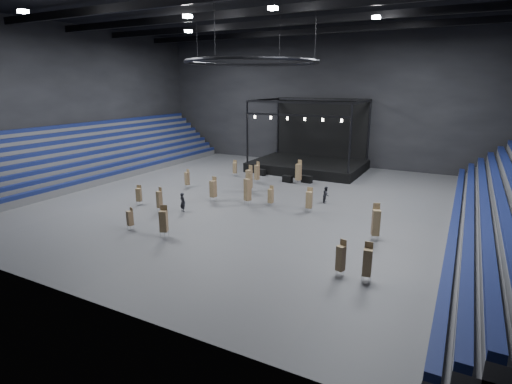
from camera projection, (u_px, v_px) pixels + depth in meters
The scene contains 31 objects.
floor at pixel (252, 199), 39.67m from camera, with size 50.00×50.00×0.00m, color #434345.
ceiling at pixel (252, 2), 34.95m from camera, with size 50.00×42.00×0.20m, color black.
wall_back at pixel (324, 99), 55.22m from camera, with size 50.00×0.20×18.00m, color black.
wall_front at pixel (46, 128), 19.40m from camera, with size 50.00×0.20×18.00m, color black.
wall_left at pixel (72, 101), 48.60m from camera, with size 0.20×42.00×18.00m, color black.
bleachers_left at pixel (90, 162), 49.57m from camera, with size 7.20×40.00×6.40m.
stage at pixel (310, 159), 53.13m from camera, with size 14.00×10.00×9.20m.
truss_ring at pixel (252, 62), 36.26m from camera, with size 12.30×12.30×5.15m.
roof_girders at pixel (252, 12), 35.16m from camera, with size 49.00×30.35×0.70m.
floodlights at pixel (228, 12), 31.90m from camera, with size 28.60×16.60×0.25m.
flight_case_left at pixel (261, 172), 49.90m from camera, with size 1.16×0.58×0.78m, color black.
flight_case_mid at pixel (288, 179), 46.36m from camera, with size 1.16×0.58×0.78m, color black.
flight_case_right at pixel (307, 179), 46.15m from camera, with size 1.23×0.62×0.82m, color black.
chair_stack_0 at pixel (257, 172), 45.89m from camera, with size 0.57×0.57×2.49m.
chair_stack_1 at pixel (341, 258), 23.51m from camera, with size 0.56×0.56×2.28m.
chair_stack_2 at pixel (309, 199), 35.23m from camera, with size 0.60×0.60×2.28m.
chair_stack_3 at pixel (164, 221), 29.54m from camera, with size 0.71×0.71×2.43m.
chair_stack_4 at pixel (159, 199), 35.59m from camera, with size 0.48×0.48×2.22m.
chair_stack_5 at pixel (139, 194), 37.52m from camera, with size 0.59×0.59×1.90m.
chair_stack_6 at pixel (367, 262), 22.79m from camera, with size 0.56×0.56×2.41m.
chair_stack_7 at pixel (187, 178), 43.70m from camera, with size 0.48×0.48×2.09m.
chair_stack_8 at pixel (299, 172), 45.37m from camera, with size 0.64×0.64×2.76m.
chair_stack_9 at pixel (248, 189), 37.41m from camera, with size 0.69×0.69×3.04m.
chair_stack_10 at pixel (249, 179), 41.89m from camera, with size 0.68×0.68×2.86m.
chair_stack_11 at pixel (130, 218), 31.17m from camera, with size 0.54×0.54×1.79m.
chair_stack_12 at pixel (213, 188), 38.65m from camera, with size 0.59×0.59×2.44m.
chair_stack_13 at pixel (376, 222), 28.78m from camera, with size 0.70×0.70×2.82m.
chair_stack_14 at pixel (271, 196), 37.05m from camera, with size 0.45×0.45×1.99m.
chair_stack_15 at pixel (235, 168), 49.28m from camera, with size 0.58×0.58×2.01m.
man_center at pixel (183, 202), 35.57m from camera, with size 0.64×0.42×1.75m, color black.
crew_member at pixel (326, 195), 38.28m from camera, with size 0.77×0.60×1.58m, color black.
Camera 1 is at (18.17, -33.49, 11.07)m, focal length 28.00 mm.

